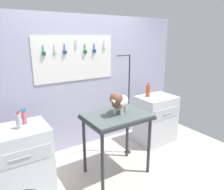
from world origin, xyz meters
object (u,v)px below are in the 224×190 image
(grooming_table, at_px, (117,121))
(dog, at_px, (119,102))
(counter_left, at_px, (18,161))
(soda_bottle, at_px, (148,90))
(grooming_arm, at_px, (128,110))
(spray_bottle_tall, at_px, (19,121))
(cabinet_right, at_px, (155,119))

(grooming_table, xyz_separation_m, dog, (0.04, 0.01, 0.28))
(counter_left, bearing_deg, soda_bottle, 3.53)
(grooming_arm, relative_size, counter_left, 1.93)
(counter_left, distance_m, spray_bottle_tall, 0.53)
(grooming_table, relative_size, cabinet_right, 1.03)
(grooming_arm, distance_m, dog, 0.61)
(dog, distance_m, counter_left, 1.50)
(grooming_table, height_order, grooming_arm, grooming_arm)
(grooming_arm, bearing_deg, soda_bottle, 15.73)
(counter_left, relative_size, cabinet_right, 0.98)
(grooming_arm, xyz_separation_m, spray_bottle_tall, (-1.66, -0.00, 0.18))
(counter_left, xyz_separation_m, soda_bottle, (2.29, 0.14, 0.57))
(counter_left, distance_m, soda_bottle, 2.36)
(dog, bearing_deg, counter_left, 165.15)
(grooming_arm, relative_size, dog, 3.90)
(grooming_arm, xyz_separation_m, counter_left, (-1.72, 0.02, -0.35))
(cabinet_right, bearing_deg, counter_left, -178.86)
(grooming_table, distance_m, counter_left, 1.37)
(soda_bottle, bearing_deg, dog, -153.48)
(dog, height_order, soda_bottle, dog)
(counter_left, relative_size, spray_bottle_tall, 3.84)
(grooming_table, relative_size, counter_left, 1.05)
(counter_left, bearing_deg, grooming_table, -15.72)
(grooming_table, xyz_separation_m, counter_left, (-1.27, 0.36, -0.37))
(dog, distance_m, soda_bottle, 1.10)
(counter_left, bearing_deg, cabinet_right, 1.14)
(dog, height_order, cabinet_right, dog)
(spray_bottle_tall, bearing_deg, soda_bottle, 4.14)
(soda_bottle, bearing_deg, grooming_table, -154.06)
(spray_bottle_tall, distance_m, soda_bottle, 2.23)
(soda_bottle, bearing_deg, spray_bottle_tall, -175.86)
(dog, bearing_deg, cabinet_right, 19.45)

